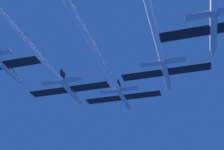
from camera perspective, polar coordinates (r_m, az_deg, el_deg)
The scene contains 3 objects.
jet_lead at distance 55.93m, azimuth -0.36°, elevation -0.02°, with size 16.12×42.12×2.67m.
jet_left_wing at distance 50.29m, azimuth -13.53°, elevation 3.39°, with size 16.12×46.94×2.67m.
jet_right_wing at distance 45.55m, azimuth 8.24°, elevation 8.11°, with size 16.12×47.29×2.67m.
Camera 1 is at (13.06, -57.31, -27.38)m, focal length 48.00 mm.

